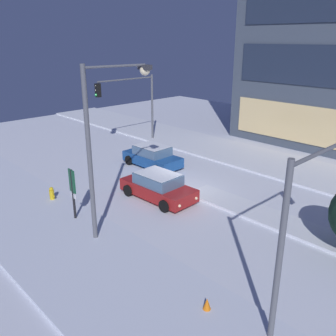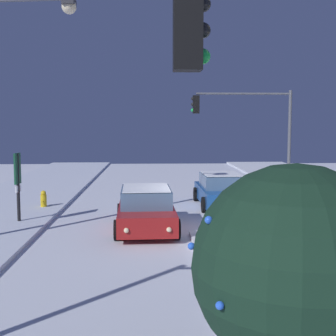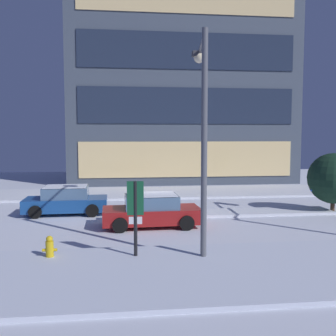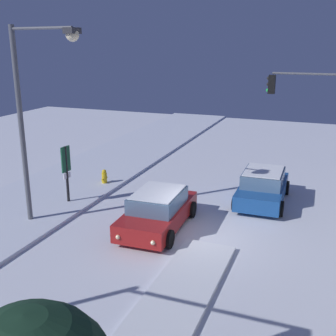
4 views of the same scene
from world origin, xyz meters
name	(u,v)px [view 3 (image 3 of 4)]	position (x,y,z in m)	size (l,w,h in m)	color
ground	(155,218)	(0.00, 0.00, 0.00)	(52.00, 52.00, 0.00)	silver
curb_strip_near	(177,272)	(0.00, -8.03, 0.07)	(52.00, 5.20, 0.14)	silver
curb_strip_far	(145,193)	(0.00, 8.03, 0.07)	(52.00, 5.20, 0.14)	silver
median_strip	(248,212)	(4.99, 0.52, 0.07)	(9.00, 1.80, 0.14)	silver
office_tower_main	(177,42)	(3.72, 18.72, 13.08)	(19.54, 13.09, 26.16)	#424C5B
car_near	(151,211)	(-0.31, -1.82, 0.71)	(4.53, 2.23, 1.49)	maroon
car_far	(66,201)	(-4.57, 1.51, 0.71)	(4.38, 2.19, 1.49)	#19478C
street_lamp_arched	(203,112)	(1.16, -5.96, 4.94)	(0.75, 3.07, 7.54)	#565960
fire_hydrant	(50,249)	(-4.02, -6.28, 0.41)	(0.48, 0.26, 0.84)	gold
parking_info_sign	(135,210)	(-1.19, -6.51, 1.67)	(0.55, 0.12, 2.64)	black
decorated_tree_median	(334,178)	(9.58, 0.21, 1.86)	(2.70, 2.73, 3.21)	#473323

